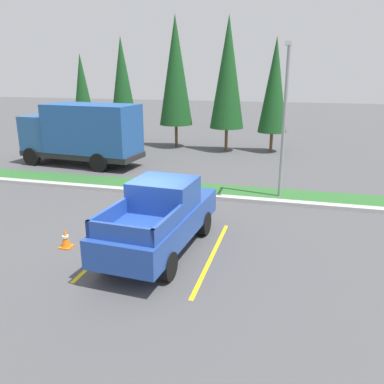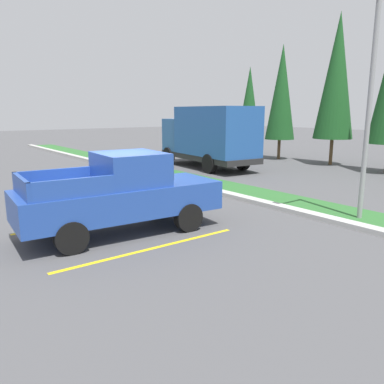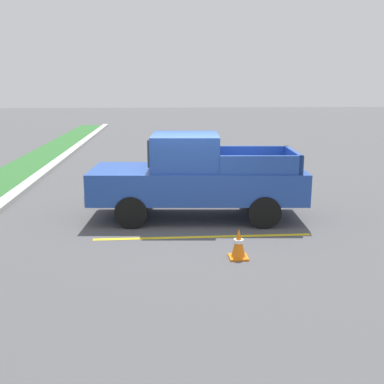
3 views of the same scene
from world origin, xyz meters
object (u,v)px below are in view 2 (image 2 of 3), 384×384
(cypress_tree_center, at_px, (337,77))
(cypress_tree_leftmost, at_px, (249,103))
(street_light, at_px, (367,93))
(cypress_tree_left_inner, at_px, (281,93))
(cargo_truck_distant, at_px, (209,135))
(pickup_truck_main, at_px, (122,194))
(traffic_cone, at_px, (63,204))

(cypress_tree_center, bearing_deg, cypress_tree_leftmost, 177.74)
(street_light, height_order, cypress_tree_left_inner, cypress_tree_left_inner)
(cargo_truck_distant, xyz_separation_m, cypress_tree_center, (3.37, 6.70, 3.25))
(pickup_truck_main, relative_size, cypress_tree_leftmost, 0.85)
(cargo_truck_distant, bearing_deg, traffic_cone, -63.63)
(cypress_tree_leftmost, relative_size, cypress_tree_center, 0.73)
(pickup_truck_main, xyz_separation_m, street_light, (3.14, 5.94, 2.59))
(cypress_tree_leftmost, bearing_deg, cypress_tree_left_inner, -9.39)
(street_light, bearing_deg, cypress_tree_center, 126.68)
(cypress_tree_leftmost, height_order, cypress_tree_left_inner, cypress_tree_left_inner)
(pickup_truck_main, distance_m, cypress_tree_leftmost, 20.29)
(street_light, distance_m, cypress_tree_leftmost, 18.11)
(cypress_tree_leftmost, bearing_deg, cypress_tree_center, -2.26)
(traffic_cone, bearing_deg, cypress_tree_leftmost, 117.35)
(cargo_truck_distant, relative_size, cypress_tree_center, 0.81)
(pickup_truck_main, relative_size, cypress_tree_center, 0.62)
(traffic_cone, bearing_deg, cypress_tree_left_inner, 108.03)
(cypress_tree_left_inner, relative_size, cypress_tree_center, 0.85)
(cypress_tree_leftmost, xyz_separation_m, traffic_cone, (8.79, -17.00, -3.44))
(pickup_truck_main, distance_m, street_light, 7.20)
(pickup_truck_main, height_order, traffic_cone, pickup_truck_main)
(cypress_tree_leftmost, xyz_separation_m, cypress_tree_center, (7.20, -0.28, 1.37))
(street_light, relative_size, cypress_tree_leftmost, 0.98)
(cypress_tree_left_inner, distance_m, traffic_cone, 17.75)
(cypress_tree_left_inner, bearing_deg, street_light, -41.11)
(pickup_truck_main, distance_m, cargo_truck_distant, 12.27)
(traffic_cone, bearing_deg, cypress_tree_center, 95.45)
(cypress_tree_center, xyz_separation_m, traffic_cone, (1.60, -16.72, -4.81))
(cypress_tree_center, distance_m, traffic_cone, 17.47)
(cypress_tree_leftmost, bearing_deg, cargo_truck_distant, -61.28)
(pickup_truck_main, bearing_deg, cargo_truck_distant, 129.67)
(cypress_tree_center, bearing_deg, pickup_truck_main, -74.60)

